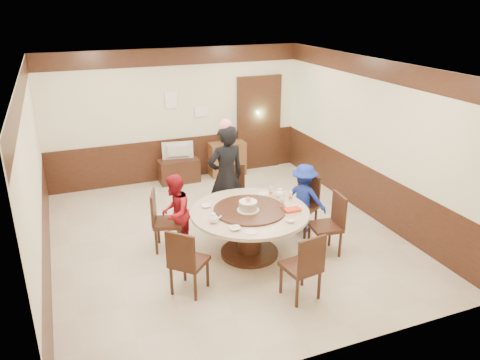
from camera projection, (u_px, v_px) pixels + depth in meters
name	position (u px, v px, depth m)	size (l,w,h in m)	color
room	(225.00, 176.00, 7.47)	(6.00, 6.04, 2.84)	beige
banquet_table	(250.00, 223.00, 7.12)	(1.79, 1.79, 0.78)	#351A10
chair_0	(302.00, 215.00, 7.93)	(0.61, 0.60, 0.97)	#351A10
chair_1	(233.00, 203.00, 8.40)	(0.57, 0.58, 0.97)	#351A10
chair_2	(167.00, 231.00, 7.38)	(0.56, 0.55, 0.97)	#351A10
chair_3	(189.00, 272.00, 6.29)	(0.62, 0.62, 0.97)	#351A10
chair_4	(301.00, 277.00, 6.17)	(0.50, 0.51, 0.97)	#351A10
chair_5	(326.00, 235.00, 7.26)	(0.49, 0.48, 0.97)	#351A10
person_standing	(226.00, 177.00, 7.92)	(0.66, 0.44, 1.82)	black
person_red	(175.00, 213.00, 7.26)	(0.61, 0.47, 1.25)	#A61621
person_blue	(304.00, 198.00, 7.84)	(0.78, 0.45, 1.20)	#172A98
birthday_cake	(248.00, 206.00, 6.95)	(0.33, 0.33, 0.22)	white
teapot_left	(213.00, 219.00, 6.64)	(0.17, 0.15, 0.13)	white
teapot_right	(280.00, 194.00, 7.50)	(0.17, 0.15, 0.13)	white
bowl_0	(206.00, 206.00, 7.15)	(0.15, 0.15, 0.04)	white
bowl_1	(290.00, 221.00, 6.68)	(0.14, 0.14, 0.04)	white
bowl_2	(235.00, 228.00, 6.46)	(0.16, 0.16, 0.04)	white
bowl_3	(296.00, 207.00, 7.12)	(0.12, 0.12, 0.04)	white
saucer_near	(251.00, 232.00, 6.39)	(0.18, 0.18, 0.01)	white
saucer_far	(263.00, 194.00, 7.63)	(0.18, 0.18, 0.01)	white
shrimp_platter	(292.00, 211.00, 6.97)	(0.30, 0.20, 0.06)	white
bottle_0	(282.00, 203.00, 7.11)	(0.06, 0.06, 0.16)	white
bottle_1	(290.00, 197.00, 7.33)	(0.06, 0.06, 0.16)	white
bottle_2	(271.00, 192.00, 7.51)	(0.06, 0.06, 0.16)	white
tv_stand	(179.00, 171.00, 10.11)	(0.85, 0.45, 0.50)	#351A10
television	(178.00, 151.00, 9.95)	(0.67, 0.09, 0.38)	gray
side_cabinet	(227.00, 159.00, 10.48)	(0.80, 0.40, 0.75)	brown
thermos	(226.00, 134.00, 10.27)	(0.15, 0.15, 0.38)	silver
notice_left	(171.00, 100.00, 9.73)	(0.25, 0.00, 0.35)	white
notice_right	(202.00, 112.00, 10.06)	(0.30, 0.00, 0.22)	white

